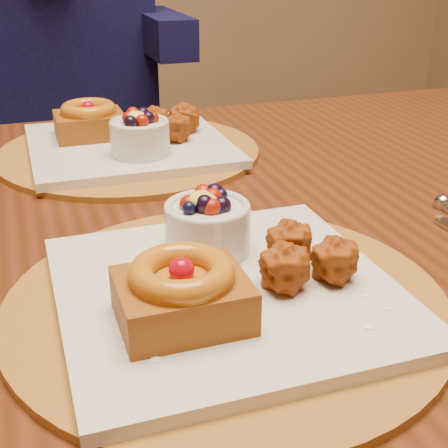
{
  "coord_description": "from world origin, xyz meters",
  "views": [
    {
      "loc": [
        -0.23,
        -0.74,
        1.04
      ],
      "look_at": [
        -0.07,
        -0.26,
        0.81
      ],
      "focal_mm": 50.0,
      "sensor_mm": 36.0,
      "label": 1
    }
  ],
  "objects_px": {
    "place_setting_near": "(223,282)",
    "chair_far": "(59,160)",
    "dining_table": "(168,268)",
    "place_setting_far": "(128,141)"
  },
  "relations": [
    {
      "from": "dining_table",
      "to": "place_setting_far",
      "type": "relative_size",
      "value": 4.21
    },
    {
      "from": "place_setting_near",
      "to": "chair_far",
      "type": "distance_m",
      "value": 1.16
    },
    {
      "from": "dining_table",
      "to": "place_setting_near",
      "type": "distance_m",
      "value": 0.24
    },
    {
      "from": "dining_table",
      "to": "chair_far",
      "type": "height_order",
      "value": "chair_far"
    },
    {
      "from": "dining_table",
      "to": "place_setting_near",
      "type": "bearing_deg",
      "value": -90.53
    },
    {
      "from": "chair_far",
      "to": "place_setting_far",
      "type": "bearing_deg",
      "value": -94.65
    },
    {
      "from": "place_setting_far",
      "to": "place_setting_near",
      "type": "bearing_deg",
      "value": -90.0
    },
    {
      "from": "place_setting_near",
      "to": "chair_far",
      "type": "xyz_separation_m",
      "value": [
        -0.06,
        1.13,
        -0.25
      ]
    },
    {
      "from": "dining_table",
      "to": "place_setting_far",
      "type": "xyz_separation_m",
      "value": [
        -0.0,
        0.22,
        0.1
      ]
    },
    {
      "from": "dining_table",
      "to": "place_setting_near",
      "type": "height_order",
      "value": "place_setting_near"
    }
  ]
}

